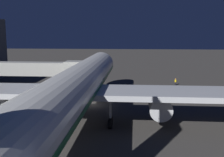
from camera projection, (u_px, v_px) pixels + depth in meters
The scene contains 6 objects.
ground_plane at pixel (92, 104), 47.32m from camera, with size 320.00×320.00×0.00m, color #383533.
airliner_at_gate at pixel (76, 89), 34.55m from camera, with size 58.21×59.13×18.06m.
jet_bridge at pixel (35, 69), 52.71m from camera, with size 21.55×3.40×6.80m.
ground_crew_by_belt_loader at pixel (176, 82), 64.11m from camera, with size 0.40×0.40×1.67m.
traffic_cone_nose_port at pixel (112, 85), 63.03m from camera, with size 0.36×0.36×0.55m, color orange.
traffic_cone_nose_starboard at pixel (93, 85), 63.38m from camera, with size 0.36×0.36×0.55m, color orange.
Camera 1 is at (-7.19, 45.53, 12.11)m, focal length 44.59 mm.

